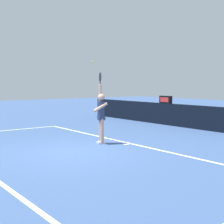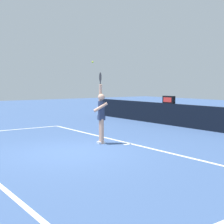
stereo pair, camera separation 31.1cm
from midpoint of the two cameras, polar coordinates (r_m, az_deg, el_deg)
name	(u,v)px [view 2 (the right image)]	position (r m, az deg, el deg)	size (l,w,h in m)	color
ground_plane	(71,152)	(9.98, -6.35, -7.11)	(60.00, 60.00, 0.00)	#3A5688
court_lines	(66,153)	(9.89, -7.24, -7.22)	(11.63, 5.23, 0.00)	white
back_wall	(216,119)	(14.76, 18.56, -1.22)	(17.41, 0.22, 1.09)	black
speed_display	(169,100)	(16.50, 10.56, 2.16)	(0.71, 0.21, 0.38)	black
tennis_player	(101,114)	(11.21, -1.13, -0.35)	(0.48, 0.51, 2.50)	tan
tennis_ball	(93,62)	(11.14, -2.66, 8.84)	(0.07, 0.07, 0.07)	#C9E134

